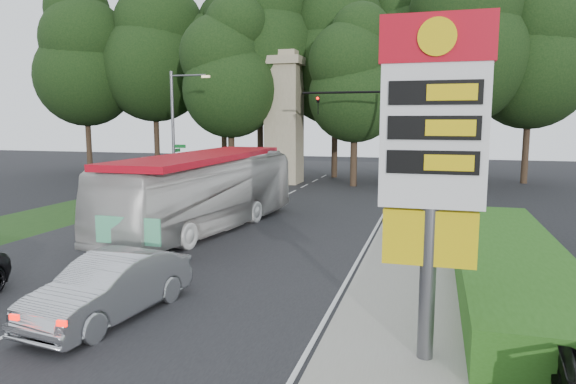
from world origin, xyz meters
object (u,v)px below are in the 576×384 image
(monument, at_px, (284,117))
(transit_bus, at_px, (205,192))
(gas_station_pylon, at_px, (433,143))
(sedan_silver, at_px, (110,287))
(traffic_signal_mast, at_px, (376,124))
(streetlight_signs, at_px, (176,127))

(monument, bearing_deg, transit_bus, -85.18)
(gas_station_pylon, height_order, transit_bus, gas_station_pylon)
(monument, height_order, transit_bus, monument)
(transit_bus, distance_m, sedan_silver, 10.33)
(gas_station_pylon, bearing_deg, transit_bus, 133.00)
(gas_station_pylon, height_order, sedan_silver, gas_station_pylon)
(traffic_signal_mast, bearing_deg, sedan_silver, -100.63)
(streetlight_signs, distance_m, sedan_silver, 21.77)
(sedan_silver, bearing_deg, traffic_signal_mast, 86.29)
(streetlight_signs, relative_size, sedan_silver, 1.68)
(transit_bus, relative_size, sedan_silver, 2.57)
(streetlight_signs, bearing_deg, sedan_silver, -66.36)
(gas_station_pylon, bearing_deg, streetlight_signs, 128.96)
(traffic_signal_mast, height_order, monument, monument)
(streetlight_signs, height_order, monument, monument)
(monument, distance_m, transit_bus, 17.97)
(gas_station_pylon, bearing_deg, traffic_signal_mast, 99.09)
(gas_station_pylon, distance_m, transit_bus, 14.51)
(gas_station_pylon, relative_size, sedan_silver, 1.44)
(transit_bus, bearing_deg, sedan_silver, -70.41)
(gas_station_pylon, height_order, traffic_signal_mast, traffic_signal_mast)
(streetlight_signs, bearing_deg, traffic_signal_mast, 8.92)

